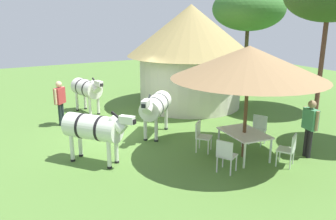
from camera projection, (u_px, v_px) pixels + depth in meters
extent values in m
plane|color=#4F7632|center=(135.00, 132.00, 11.92)|extent=(36.00, 36.00, 0.00)
cylinder|color=beige|center=(190.00, 81.00, 15.13)|extent=(4.40, 4.40, 2.23)
cone|color=#988550|center=(191.00, 30.00, 14.54)|extent=(5.48, 5.48, 2.13)
cylinder|color=brown|center=(245.00, 119.00, 9.55)|extent=(0.10, 0.10, 2.28)
cone|color=olive|center=(249.00, 62.00, 9.12)|extent=(4.21, 4.21, 0.88)
cube|color=silver|center=(244.00, 133.00, 9.66)|extent=(1.52, 1.12, 0.04)
cylinder|color=silver|center=(243.00, 136.00, 10.50)|extent=(0.06, 0.06, 0.70)
cylinder|color=silver|center=(271.00, 151.00, 9.34)|extent=(0.06, 0.06, 0.70)
cylinder|color=silver|center=(219.00, 140.00, 10.18)|extent=(0.06, 0.06, 0.70)
cylinder|color=silver|center=(244.00, 156.00, 9.02)|extent=(0.06, 0.06, 0.70)
cube|color=silver|center=(227.00, 155.00, 8.80)|extent=(0.59, 0.58, 0.04)
cube|color=silver|center=(224.00, 150.00, 8.58)|extent=(0.41, 0.24, 0.45)
cylinder|color=silver|center=(223.00, 159.00, 9.10)|extent=(0.04, 0.04, 0.45)
cylinder|color=silver|center=(236.00, 163.00, 8.90)|extent=(0.04, 0.04, 0.45)
cylinder|color=silver|center=(217.00, 164.00, 8.81)|extent=(0.04, 0.04, 0.45)
cylinder|color=silver|center=(231.00, 168.00, 8.61)|extent=(0.04, 0.04, 0.45)
cube|color=white|center=(286.00, 150.00, 9.16)|extent=(0.58, 0.59, 0.04)
cube|color=white|center=(294.00, 143.00, 9.01)|extent=(0.26, 0.40, 0.45)
cylinder|color=white|center=(276.00, 159.00, 9.16)|extent=(0.04, 0.04, 0.45)
cylinder|color=white|center=(280.00, 154.00, 9.47)|extent=(0.04, 0.04, 0.45)
cylinder|color=white|center=(290.00, 161.00, 8.98)|extent=(0.04, 0.04, 0.45)
cylinder|color=white|center=(293.00, 156.00, 9.30)|extent=(0.04, 0.04, 0.45)
cube|color=silver|center=(257.00, 131.00, 10.67)|extent=(0.58, 0.58, 0.04)
cube|color=silver|center=(260.00, 122.00, 10.76)|extent=(0.41, 0.24, 0.45)
cylinder|color=silver|center=(261.00, 140.00, 10.48)|extent=(0.04, 0.04, 0.45)
cylinder|color=silver|center=(249.00, 138.00, 10.69)|extent=(0.04, 0.04, 0.45)
cylinder|color=silver|center=(265.00, 137.00, 10.77)|extent=(0.04, 0.04, 0.45)
cylinder|color=silver|center=(253.00, 135.00, 10.98)|extent=(0.04, 0.04, 0.45)
cube|color=white|center=(204.00, 137.00, 10.12)|extent=(0.61, 0.61, 0.04)
cube|color=white|center=(198.00, 129.00, 10.12)|extent=(0.32, 0.36, 0.45)
cylinder|color=white|center=(211.00, 143.00, 10.29)|extent=(0.04, 0.04, 0.45)
cylinder|color=white|center=(208.00, 147.00, 9.95)|extent=(0.04, 0.04, 0.45)
cylinder|color=white|center=(200.00, 141.00, 10.41)|extent=(0.04, 0.04, 0.45)
cylinder|color=white|center=(196.00, 146.00, 10.06)|extent=(0.04, 0.04, 0.45)
cylinder|color=black|center=(309.00, 144.00, 9.67)|extent=(0.12, 0.12, 0.83)
cylinder|color=black|center=(306.00, 142.00, 9.81)|extent=(0.12, 0.12, 0.83)
cube|color=#479061|center=(311.00, 119.00, 9.55)|extent=(0.48, 0.29, 0.59)
cylinder|color=#9A7959|center=(317.00, 121.00, 9.31)|extent=(0.09, 0.09, 0.56)
cylinder|color=#9A7959|center=(304.00, 116.00, 9.78)|extent=(0.09, 0.09, 0.56)
sphere|color=#9A7959|center=(312.00, 104.00, 9.43)|extent=(0.23, 0.23, 0.23)
cylinder|color=black|center=(62.00, 114.00, 12.61)|extent=(0.12, 0.12, 0.82)
cylinder|color=black|center=(60.00, 115.00, 12.48)|extent=(0.12, 0.12, 0.82)
cube|color=#A93334|center=(60.00, 96.00, 12.35)|extent=(0.46, 0.46, 0.58)
cylinder|color=#E1B88C|center=(64.00, 94.00, 12.58)|extent=(0.09, 0.09, 0.55)
cylinder|color=#E1B88C|center=(55.00, 97.00, 12.12)|extent=(0.09, 0.09, 0.55)
sphere|color=#E1B88C|center=(59.00, 84.00, 12.24)|extent=(0.22, 0.22, 0.22)
cylinder|color=silver|center=(156.00, 105.00, 11.37)|extent=(1.62, 1.59, 0.67)
cylinder|color=black|center=(159.00, 103.00, 11.66)|extent=(0.53, 0.55, 0.68)
cylinder|color=black|center=(153.00, 107.00, 11.10)|extent=(0.53, 0.55, 0.68)
cylinder|color=silver|center=(149.00, 106.00, 10.57)|extent=(0.60, 0.59, 0.50)
cube|color=silver|center=(146.00, 103.00, 10.26)|extent=(0.41, 0.41, 0.20)
cube|color=black|center=(144.00, 106.00, 10.10)|extent=(0.17, 0.17, 0.12)
cube|color=black|center=(148.00, 100.00, 10.51)|extent=(0.29, 0.28, 0.28)
cylinder|color=silver|center=(156.00, 130.00, 10.93)|extent=(0.11, 0.11, 0.79)
cylinder|color=black|center=(156.00, 140.00, 11.02)|extent=(0.13, 0.13, 0.06)
cylinder|color=silver|center=(145.00, 129.00, 11.01)|extent=(0.11, 0.11, 0.79)
cylinder|color=black|center=(146.00, 139.00, 11.11)|extent=(0.13, 0.13, 0.06)
cylinder|color=silver|center=(166.00, 119.00, 12.06)|extent=(0.11, 0.11, 0.79)
cylinder|color=black|center=(166.00, 129.00, 12.16)|extent=(0.13, 0.13, 0.06)
cylinder|color=silver|center=(156.00, 118.00, 12.15)|extent=(0.11, 0.11, 0.79)
cylinder|color=black|center=(156.00, 128.00, 12.25)|extent=(0.13, 0.13, 0.06)
cylinder|color=black|center=(163.00, 102.00, 12.19)|extent=(0.20, 0.20, 0.53)
cylinder|color=silver|center=(86.00, 88.00, 13.99)|extent=(1.54, 0.98, 0.68)
cylinder|color=black|center=(83.00, 87.00, 14.20)|extent=(0.23, 0.70, 0.70)
cylinder|color=black|center=(90.00, 89.00, 13.81)|extent=(0.23, 0.70, 0.70)
cylinder|color=silver|center=(95.00, 86.00, 13.43)|extent=(0.60, 0.42, 0.51)
cube|color=silver|center=(99.00, 83.00, 13.19)|extent=(0.43, 0.26, 0.20)
cube|color=black|center=(101.00, 85.00, 13.07)|extent=(0.14, 0.14, 0.12)
cube|color=black|center=(95.00, 81.00, 13.38)|extent=(0.37, 0.12, 0.28)
cylinder|color=silver|center=(98.00, 105.00, 13.90)|extent=(0.11, 0.11, 0.78)
cylinder|color=black|center=(99.00, 114.00, 14.00)|extent=(0.13, 0.13, 0.06)
cylinder|color=silver|center=(90.00, 107.00, 13.66)|extent=(0.11, 0.11, 0.78)
cylinder|color=black|center=(91.00, 115.00, 13.76)|extent=(0.13, 0.13, 0.06)
cylinder|color=silver|center=(85.00, 100.00, 14.68)|extent=(0.11, 0.11, 0.78)
cylinder|color=black|center=(86.00, 108.00, 14.77)|extent=(0.13, 0.13, 0.06)
cylinder|color=silver|center=(77.00, 102.00, 14.44)|extent=(0.11, 0.11, 0.78)
cylinder|color=black|center=(78.00, 110.00, 14.53)|extent=(0.13, 0.13, 0.06)
cylinder|color=black|center=(78.00, 88.00, 14.57)|extent=(0.24, 0.10, 0.53)
cylinder|color=silver|center=(93.00, 127.00, 9.22)|extent=(1.65, 1.50, 0.67)
cylinder|color=black|center=(83.00, 126.00, 9.34)|extent=(0.49, 0.59, 0.69)
cylinder|color=black|center=(102.00, 129.00, 9.12)|extent=(0.49, 0.59, 0.69)
cylinder|color=silver|center=(118.00, 124.00, 8.88)|extent=(0.61, 0.57, 0.51)
cube|color=silver|center=(127.00, 120.00, 8.74)|extent=(0.43, 0.39, 0.20)
cube|color=black|center=(133.00, 122.00, 8.68)|extent=(0.17, 0.17, 0.12)
cube|color=black|center=(117.00, 117.00, 8.83)|extent=(0.31, 0.26, 0.28)
cylinder|color=silver|center=(116.00, 150.00, 9.34)|extent=(0.11, 0.11, 0.76)
cylinder|color=black|center=(117.00, 162.00, 9.43)|extent=(0.13, 0.13, 0.06)
cylinder|color=silver|center=(109.00, 155.00, 9.01)|extent=(0.11, 0.11, 0.76)
cylinder|color=black|center=(110.00, 167.00, 9.10)|extent=(0.13, 0.13, 0.06)
cylinder|color=silver|center=(80.00, 144.00, 9.78)|extent=(0.11, 0.11, 0.76)
cylinder|color=black|center=(81.00, 155.00, 9.87)|extent=(0.13, 0.13, 0.06)
cylinder|color=silver|center=(72.00, 148.00, 9.45)|extent=(0.11, 0.11, 0.76)
cylinder|color=black|center=(73.00, 160.00, 9.55)|extent=(0.13, 0.13, 0.06)
cylinder|color=black|center=(68.00, 127.00, 9.56)|extent=(0.22, 0.19, 0.53)
cylinder|color=brown|center=(321.00, 67.00, 13.97)|extent=(0.19, 0.19, 3.72)
cylinder|color=#453A22|center=(246.00, 60.00, 18.44)|extent=(0.20, 0.20, 3.18)
ellipsoid|color=#376E2E|center=(249.00, 9.00, 17.73)|extent=(3.77, 3.77, 2.26)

